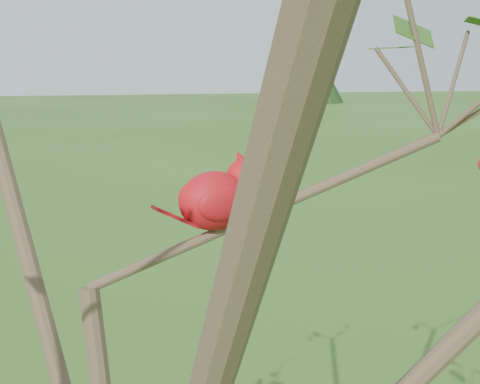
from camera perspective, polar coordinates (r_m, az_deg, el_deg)
The scene contains 3 objects.
crabapple_tree at distance 1.01m, azimuth -9.06°, elevation -0.97°, with size 2.35×2.05×2.95m.
cardinal at distance 1.13m, azimuth -1.90°, elevation -0.45°, with size 0.21×0.13×0.15m.
distant_trees at distance 26.86m, azimuth -17.28°, elevation 9.23°, with size 42.00×13.34×3.17m.
Camera 1 is at (-0.01, -1.01, 2.34)m, focal length 50.00 mm.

